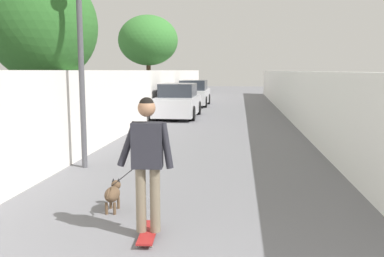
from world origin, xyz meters
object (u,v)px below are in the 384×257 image
(tree_left_near, at_px, (43,27))
(skateboard, at_px, (149,233))
(tree_left_mid, at_px, (148,41))
(car_far, at_px, (194,94))
(dog, at_px, (113,193))
(lamp_post, at_px, (80,28))
(person_skateboarder, at_px, (147,154))
(car_near, at_px, (178,102))

(tree_left_near, xyz_separation_m, skateboard, (-4.84, -3.64, -3.10))
(tree_left_mid, distance_m, skateboard, 17.10)
(skateboard, height_order, car_far, car_far)
(skateboard, height_order, dog, dog)
(tree_left_mid, relative_size, dog, 3.88)
(tree_left_near, xyz_separation_m, dog, (-3.88, -2.88, -2.90))
(tree_left_near, height_order, lamp_post, tree_left_near)
(tree_left_near, bearing_deg, person_skateboarder, -143.06)
(tree_left_mid, distance_m, person_skateboarder, 16.92)
(lamp_post, relative_size, person_skateboarder, 2.56)
(tree_left_near, bearing_deg, car_far, -7.40)
(tree_left_mid, relative_size, car_near, 1.18)
(skateboard, distance_m, dog, 1.24)
(skateboard, bearing_deg, lamp_post, 31.52)
(lamp_post, bearing_deg, skateboard, -148.48)
(tree_left_near, xyz_separation_m, car_near, (8.86, -1.99, -2.46))
(tree_left_near, height_order, skateboard, tree_left_near)
(tree_left_mid, height_order, person_skateboarder, tree_left_mid)
(tree_left_mid, bearing_deg, person_skateboarder, -167.61)
(tree_left_near, distance_m, skateboard, 6.80)
(person_skateboarder, distance_m, dog, 1.47)
(tree_left_mid, relative_size, person_skateboarder, 2.87)
(lamp_post, bearing_deg, dog, -151.25)
(tree_left_near, height_order, car_near, tree_left_near)
(tree_left_near, distance_m, person_skateboarder, 6.40)
(tree_left_mid, bearing_deg, car_near, -143.68)
(lamp_post, bearing_deg, tree_left_near, 49.91)
(tree_left_mid, relative_size, lamp_post, 1.12)
(lamp_post, relative_size, car_far, 1.10)
(person_skateboarder, height_order, car_far, person_skateboarder)
(tree_left_near, bearing_deg, skateboard, -143.06)
(tree_left_near, distance_m, lamp_post, 1.82)
(person_skateboarder, relative_size, car_near, 0.41)
(car_near, height_order, car_far, same)
(car_far, bearing_deg, car_near, 180.00)
(person_skateboarder, bearing_deg, lamp_post, 31.52)
(person_skateboarder, bearing_deg, tree_left_mid, 12.39)
(person_skateboarder, bearing_deg, dog, 38.57)
(lamp_post, distance_m, person_skateboarder, 4.71)
(dog, height_order, car_far, car_far)
(car_far, bearing_deg, tree_left_mid, 152.91)
(dog, relative_size, car_far, 0.32)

